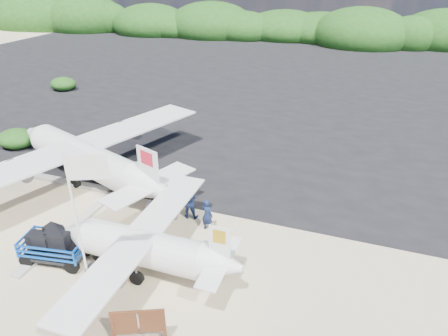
# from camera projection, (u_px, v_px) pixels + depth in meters

# --- Properties ---
(ground) EXTENTS (160.00, 160.00, 0.00)m
(ground) POSITION_uv_depth(u_px,v_px,m) (140.00, 272.00, 16.11)
(ground) COLOR beige
(asphalt_apron) EXTENTS (90.00, 50.00, 0.04)m
(asphalt_apron) POSITION_uv_depth(u_px,v_px,m) (288.00, 82.00, 41.18)
(asphalt_apron) COLOR #B2B2B2
(asphalt_apron) RESTS_ON ground
(vegetation_band) EXTENTS (124.00, 8.00, 4.40)m
(vegetation_band) POSITION_uv_depth(u_px,v_px,m) (320.00, 41.00, 62.08)
(vegetation_band) COLOR #B2B2B2
(vegetation_band) RESTS_ON ground
(baggage_cart) EXTENTS (3.00, 2.01, 1.39)m
(baggage_cart) POSITION_uv_depth(u_px,v_px,m) (58.00, 261.00, 16.72)
(baggage_cart) COLOR blue
(baggage_cart) RESTS_ON ground
(flagpole) EXTENTS (1.36, 0.98, 6.26)m
(flagpole) POSITION_uv_depth(u_px,v_px,m) (95.00, 309.00, 14.41)
(flagpole) COLOR white
(flagpole) RESTS_ON ground
(crew_a) EXTENTS (0.68, 0.54, 1.64)m
(crew_a) POSITION_uv_depth(u_px,v_px,m) (207.00, 215.00, 18.27)
(crew_a) COLOR #121E46
(crew_a) RESTS_ON ground
(crew_b) EXTENTS (1.02, 0.87, 1.84)m
(crew_b) POSITION_uv_depth(u_px,v_px,m) (189.00, 201.00, 19.17)
(crew_b) COLOR #121E46
(crew_b) RESTS_ON ground
(aircraft_large) EXTENTS (19.80, 19.80, 4.64)m
(aircraft_large) POSITION_uv_depth(u_px,v_px,m) (430.00, 126.00, 30.37)
(aircraft_large) COLOR #B2B2B2
(aircraft_large) RESTS_ON ground
(aircraft_small) EXTENTS (8.00, 8.00, 2.86)m
(aircraft_small) POSITION_uv_depth(u_px,v_px,m) (242.00, 69.00, 46.30)
(aircraft_small) COLOR #B2B2B2
(aircraft_small) RESTS_ON ground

